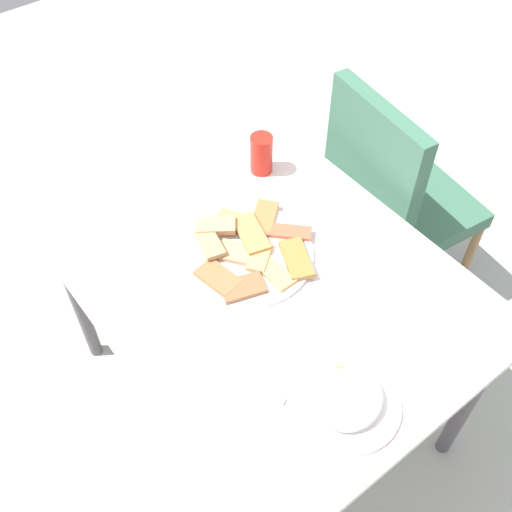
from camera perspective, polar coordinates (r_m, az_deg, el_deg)
ground_plane at (r=2.17m, az=0.37°, el=-12.88°), size 6.00×6.00×0.00m
dining_table at (r=1.64m, az=0.47°, el=-2.92°), size 1.13×0.84×0.70m
dining_chair at (r=2.08m, az=12.38°, el=5.61°), size 0.47×0.47×0.90m
pide_platter at (r=1.60m, az=-0.68°, el=0.43°), size 0.35×0.36×0.05m
salad_plate_greens at (r=1.37m, az=8.53°, el=-13.06°), size 0.24×0.24×0.06m
soda_can at (r=1.80m, az=0.50°, el=9.47°), size 0.08×0.08×0.12m
paper_napkin at (r=1.40m, az=0.15°, el=-11.32°), size 0.12×0.12×0.00m
fork at (r=1.39m, az=-0.45°, el=-11.64°), size 0.17×0.08×0.00m
spoon at (r=1.40m, az=0.74°, el=-10.84°), size 0.18×0.09×0.00m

